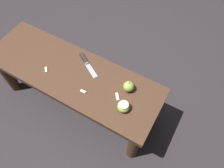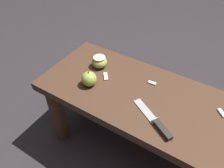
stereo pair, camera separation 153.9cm
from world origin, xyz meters
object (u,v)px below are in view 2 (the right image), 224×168
(wooden_bench, at_px, (173,122))
(apple_whole, at_px, (89,79))
(apple_cut, at_px, (99,62))
(knife, at_px, (157,124))

(wooden_bench, xyz_separation_m, apple_whole, (0.40, 0.07, 0.13))
(apple_cut, bearing_deg, knife, 155.03)
(wooden_bench, bearing_deg, knife, 72.28)
(knife, bearing_deg, apple_cut, 5.38)
(knife, height_order, apple_cut, apple_cut)
(knife, relative_size, apple_cut, 2.73)
(knife, xyz_separation_m, apple_cut, (0.39, -0.18, 0.02))
(knife, bearing_deg, apple_whole, 22.91)
(knife, relative_size, apple_whole, 2.65)
(apple_whole, bearing_deg, apple_cut, -74.77)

